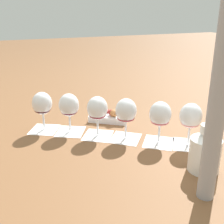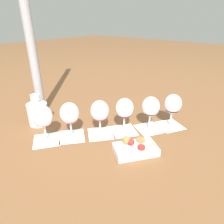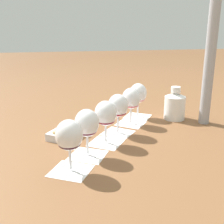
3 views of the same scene
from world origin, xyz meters
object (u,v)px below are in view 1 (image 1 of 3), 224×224
at_px(snack_dish, 109,117).
at_px(wine_glass_4, 69,107).
at_px(wine_glass_1, 160,116).
at_px(wine_glass_5, 42,105).
at_px(wine_glass_0, 191,118).
at_px(ceramic_vase, 205,151).
at_px(wine_glass_3, 97,110).
at_px(wine_glass_2, 126,112).

bearing_deg(snack_dish, wine_glass_4, 15.33).
height_order(wine_glass_1, snack_dish, wine_glass_1).
bearing_deg(wine_glass_5, wine_glass_1, 142.46).
height_order(wine_glass_0, ceramic_vase, wine_glass_0).
xyz_separation_m(wine_glass_3, ceramic_vase, (-0.22, 0.38, -0.04)).
bearing_deg(wine_glass_5, ceramic_vase, 128.43).
bearing_deg(wine_glass_1, wine_glass_5, -37.54).
distance_m(wine_glass_0, wine_glass_5, 0.60).
relative_size(wine_glass_2, wine_glass_5, 1.00).
bearing_deg(wine_glass_1, wine_glass_4, -38.78).
relative_size(wine_glass_5, ceramic_vase, 1.05).
height_order(wine_glass_3, snack_dish, wine_glass_3).
distance_m(wine_glass_2, ceramic_vase, 0.34).
xyz_separation_m(wine_glass_4, snack_dish, (-0.20, -0.05, -0.09)).
bearing_deg(wine_glass_5, snack_dish, 178.04).
height_order(wine_glass_4, wine_glass_5, same).
distance_m(wine_glass_1, wine_glass_5, 0.49).
xyz_separation_m(wine_glass_2, ceramic_vase, (-0.13, 0.31, -0.04)).
bearing_deg(wine_glass_0, wine_glass_3, -36.41).
bearing_deg(wine_glass_1, wine_glass_2, -39.20).
distance_m(wine_glass_4, wine_glass_5, 0.12).
relative_size(wine_glass_0, wine_glass_2, 1.00).
height_order(wine_glass_1, wine_glass_4, same).
height_order(wine_glass_4, snack_dish, wine_glass_4).
height_order(ceramic_vase, snack_dish, ceramic_vase).
distance_m(wine_glass_1, snack_dish, 0.32).
xyz_separation_m(wine_glass_0, ceramic_vase, (0.07, 0.16, -0.04)).
xyz_separation_m(wine_glass_1, ceramic_vase, (-0.03, 0.23, -0.04)).
relative_size(wine_glass_4, wine_glass_5, 1.00).
height_order(wine_glass_1, wine_glass_2, same).
relative_size(wine_glass_0, wine_glass_1, 1.00).
relative_size(wine_glass_2, ceramic_vase, 1.05).
height_order(wine_glass_0, wine_glass_3, same).
bearing_deg(wine_glass_4, snack_dish, -164.67).
distance_m(wine_glass_1, wine_glass_2, 0.13).
relative_size(wine_glass_2, wine_glass_4, 1.00).
xyz_separation_m(wine_glass_1, wine_glass_5, (0.39, -0.30, -0.00)).
xyz_separation_m(wine_glass_2, wine_glass_5, (0.29, -0.22, -0.00)).
bearing_deg(wine_glass_0, wine_glass_4, -37.52).
bearing_deg(ceramic_vase, wine_glass_4, -55.28).
xyz_separation_m(wine_glass_2, wine_glass_3, (0.09, -0.07, -0.00)).
bearing_deg(snack_dish, wine_glass_1, 107.64).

